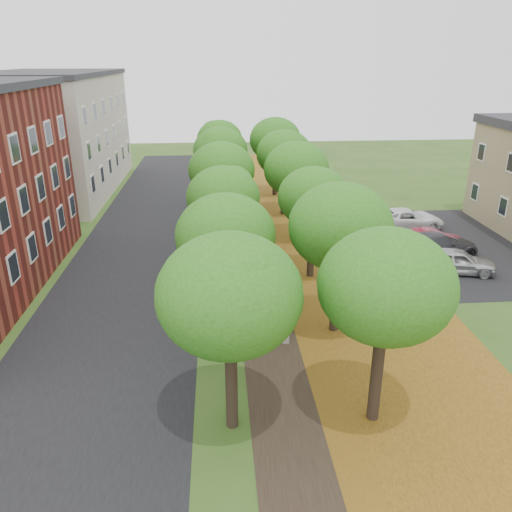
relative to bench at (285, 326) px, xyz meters
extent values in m
plane|color=#2D4C19|center=(-0.32, -5.72, -0.41)|extent=(120.00, 120.00, 0.00)
cube|color=black|center=(-7.82, 9.28, -0.41)|extent=(8.00, 70.00, 0.01)
cube|color=black|center=(-0.32, 9.28, -0.40)|extent=(3.20, 70.00, 0.01)
cube|color=#96631B|center=(4.68, 9.28, -0.40)|extent=(7.50, 70.00, 0.01)
cube|color=black|center=(13.18, 10.28, -0.41)|extent=(9.00, 16.00, 0.01)
cylinder|color=black|center=(-2.52, -5.72, 1.31)|extent=(0.40, 0.40, 3.43)
ellipsoid|color=#286415|center=(-2.52, -5.72, 4.35)|extent=(4.09, 4.09, 3.48)
cylinder|color=black|center=(-2.52, 0.28, 1.31)|extent=(0.40, 0.40, 3.43)
ellipsoid|color=#286415|center=(-2.52, 0.28, 4.35)|extent=(4.09, 4.09, 3.48)
cylinder|color=black|center=(-2.52, 6.28, 1.31)|extent=(0.40, 0.40, 3.43)
ellipsoid|color=#286415|center=(-2.52, 6.28, 4.35)|extent=(4.09, 4.09, 3.48)
cylinder|color=black|center=(-2.52, 12.28, 1.31)|extent=(0.40, 0.40, 3.43)
ellipsoid|color=#286415|center=(-2.52, 12.28, 4.35)|extent=(4.09, 4.09, 3.48)
cylinder|color=black|center=(-2.52, 18.28, 1.31)|extent=(0.40, 0.40, 3.43)
ellipsoid|color=#286415|center=(-2.52, 18.28, 4.35)|extent=(4.09, 4.09, 3.48)
cylinder|color=black|center=(-2.52, 24.28, 1.31)|extent=(0.40, 0.40, 3.43)
ellipsoid|color=#286415|center=(-2.52, 24.28, 4.35)|extent=(4.09, 4.09, 3.48)
cylinder|color=black|center=(2.28, -5.72, 1.31)|extent=(0.40, 0.40, 3.43)
ellipsoid|color=#286415|center=(2.28, -5.72, 4.35)|extent=(4.09, 4.09, 3.48)
cylinder|color=black|center=(2.28, 0.28, 1.31)|extent=(0.40, 0.40, 3.43)
ellipsoid|color=#286415|center=(2.28, 0.28, 4.35)|extent=(4.09, 4.09, 3.48)
cylinder|color=black|center=(2.28, 6.28, 1.31)|extent=(0.40, 0.40, 3.43)
ellipsoid|color=#286415|center=(2.28, 6.28, 4.35)|extent=(4.09, 4.09, 3.48)
cylinder|color=black|center=(2.28, 12.28, 1.31)|extent=(0.40, 0.40, 3.43)
ellipsoid|color=#286415|center=(2.28, 12.28, 4.35)|extent=(4.09, 4.09, 3.48)
cylinder|color=black|center=(2.28, 18.28, 1.31)|extent=(0.40, 0.40, 3.43)
ellipsoid|color=#286415|center=(2.28, 18.28, 4.35)|extent=(4.09, 4.09, 3.48)
cylinder|color=black|center=(2.28, 24.28, 1.31)|extent=(0.40, 0.40, 3.43)
ellipsoid|color=#286415|center=(2.28, 24.28, 4.35)|extent=(4.09, 4.09, 3.48)
cube|color=beige|center=(-17.32, 27.28, 4.59)|extent=(10.00, 20.00, 10.00)
cube|color=#2D2D33|center=(-17.32, 27.28, 9.79)|extent=(10.30, 20.30, 0.40)
cube|color=#2C372D|center=(0.05, -0.01, 0.01)|extent=(0.80, 1.71, 0.04)
cube|color=#2C372D|center=(-0.18, 0.04, 0.26)|extent=(0.43, 1.62, 0.24)
cube|color=silver|center=(-0.12, -0.75, -0.20)|extent=(0.46, 0.16, 0.42)
cube|color=silver|center=(0.23, 0.72, -0.20)|extent=(0.46, 0.16, 0.42)
cube|color=silver|center=(-0.12, -0.75, 0.17)|extent=(0.42, 0.15, 0.04)
cube|color=silver|center=(0.23, 0.72, 0.17)|extent=(0.42, 0.15, 0.04)
imported|color=#BCBDC1|center=(10.68, 6.06, 0.31)|extent=(4.48, 2.55, 1.44)
imported|color=maroon|center=(10.68, 9.55, 0.28)|extent=(4.27, 1.79, 1.37)
imported|color=#36363C|center=(10.68, 8.72, 0.32)|extent=(5.21, 2.49, 1.46)
imported|color=white|center=(10.68, 14.05, 0.31)|extent=(5.19, 2.45, 1.43)
camera|label=1|loc=(-2.77, -19.21, 11.10)|focal=35.00mm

